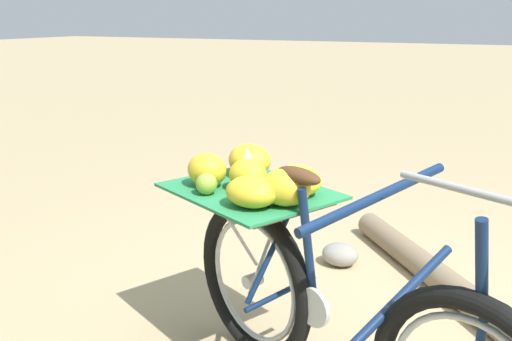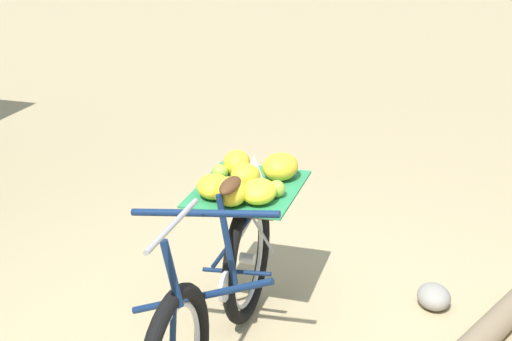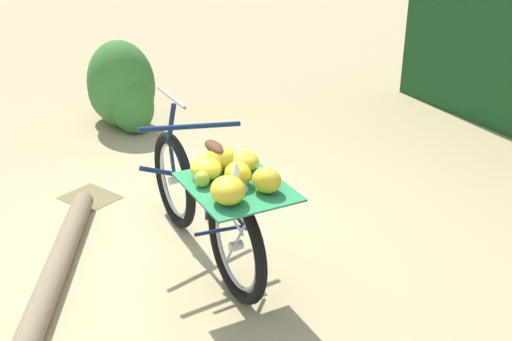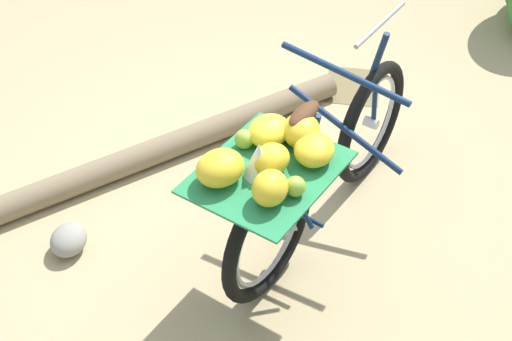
% 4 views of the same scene
% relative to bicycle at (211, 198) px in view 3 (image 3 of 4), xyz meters
% --- Properties ---
extents(ground_plane, '(60.00, 60.00, 0.00)m').
position_rel_bicycle_xyz_m(ground_plane, '(-0.29, -0.14, -0.53)').
color(ground_plane, tan).
extents(bicycle, '(1.74, 1.03, 1.03)m').
position_rel_bicycle_xyz_m(bicycle, '(0.00, 0.00, 0.00)').
color(bicycle, black).
rests_on(bicycle, ground_plane).
extents(fallen_log, '(1.74, 1.93, 0.16)m').
position_rel_bicycle_xyz_m(fallen_log, '(-0.56, -0.90, -0.45)').
color(fallen_log, '#7F6B51').
rests_on(fallen_log, ground_plane).
extents(shrub_cluster, '(0.98, 0.67, 0.93)m').
position_rel_bicycle_xyz_m(shrub_cluster, '(-2.58, 1.49, -0.11)').
color(shrub_cluster, '#387533').
rests_on(shrub_cluster, ground_plane).
extents(leaf_litter_patch, '(0.44, 0.36, 0.01)m').
position_rel_bicycle_xyz_m(leaf_litter_patch, '(-1.50, 0.16, -0.52)').
color(leaf_litter_patch, olive).
rests_on(leaf_litter_patch, ground_plane).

